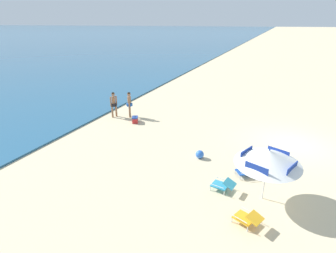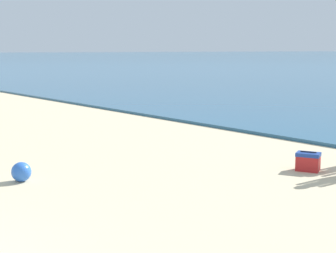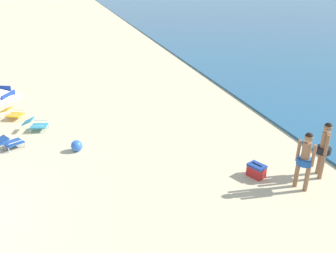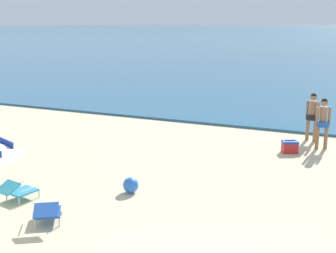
{
  "view_description": "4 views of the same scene",
  "coord_description": "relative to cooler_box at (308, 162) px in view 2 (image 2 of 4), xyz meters",
  "views": [
    {
      "loc": [
        -14.35,
        1.23,
        6.04
      ],
      "look_at": [
        -2.9,
        5.95,
        1.16
      ],
      "focal_mm": 28.37,
      "sensor_mm": 36.0,
      "label": 1
    },
    {
      "loc": [
        6.07,
        0.11,
        2.6
      ],
      "look_at": [
        -2.1,
        6.79,
        1.0
      ],
      "focal_mm": 54.56,
      "sensor_mm": 36.0,
      "label": 2
    },
    {
      "loc": [
        7.21,
        4.59,
        5.26
      ],
      "look_at": [
        -3.06,
        7.26,
        0.73
      ],
      "focal_mm": 35.24,
      "sensor_mm": 36.0,
      "label": 3
    },
    {
      "loc": [
        1.67,
        -4.99,
        4.15
      ],
      "look_at": [
        -3.19,
        5.88,
        1.34
      ],
      "focal_mm": 47.29,
      "sensor_mm": 36.0,
      "label": 4
    }
  ],
  "objects": [
    {
      "name": "cooler_box",
      "position": [
        0.0,
        0.0,
        0.0
      ],
      "size": [
        0.6,
        0.53,
        0.43
      ],
      "color": "red",
      "rests_on": "ground"
    },
    {
      "name": "beach_ball",
      "position": [
        -3.06,
        -5.18,
        -0.01
      ],
      "size": [
        0.39,
        0.39,
        0.39
      ],
      "primitive_type": "sphere",
      "color": "blue",
      "rests_on": "ground"
    }
  ]
}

